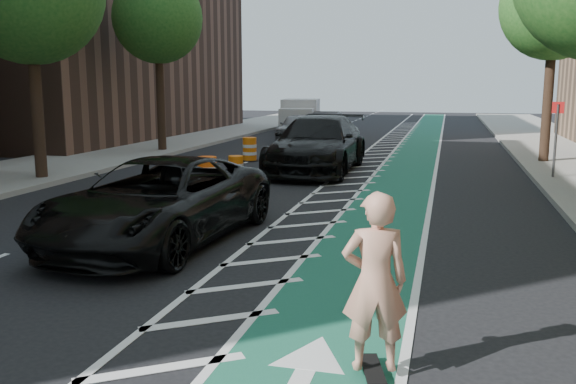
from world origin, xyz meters
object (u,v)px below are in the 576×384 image
(barrel_a, at_px, (207,174))
(skateboarder, at_px, (375,282))
(suv_near, at_px, (159,201))
(suv_far, at_px, (318,144))

(barrel_a, bearing_deg, skateboarder, -59.57)
(suv_near, bearing_deg, skateboarder, -39.81)
(skateboarder, xyz_separation_m, suv_far, (-3.70, 14.72, -0.07))
(skateboarder, distance_m, suv_near, 6.43)
(skateboarder, bearing_deg, suv_near, -59.24)
(skateboarder, height_order, barrel_a, skateboarder)
(skateboarder, xyz_separation_m, suv_near, (-4.63, 4.46, -0.22))
(skateboarder, relative_size, suv_near, 0.32)
(skateboarder, distance_m, barrel_a, 11.84)
(suv_near, distance_m, barrel_a, 5.91)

